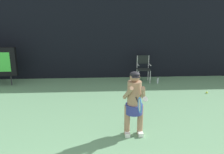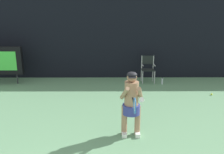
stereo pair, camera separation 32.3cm
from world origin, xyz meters
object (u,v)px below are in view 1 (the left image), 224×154
(tennis_racket, at_px, (140,105))
(tennis_ball_loose, at_px, (207,92))
(tennis_player, at_px, (134,101))
(water_bottle, at_px, (158,80))
(umpire_chair, at_px, (143,67))

(tennis_racket, height_order, tennis_ball_loose, tennis_racket)
(tennis_player, relative_size, tennis_ball_loose, 21.81)
(tennis_racket, relative_size, tennis_ball_loose, 8.85)
(water_bottle, xyz_separation_m, tennis_racket, (-1.60, -4.64, 0.84))
(tennis_ball_loose, bearing_deg, water_bottle, 136.76)
(water_bottle, height_order, tennis_player, tennis_player)
(umpire_chair, relative_size, tennis_ball_loose, 15.88)
(tennis_player, xyz_separation_m, tennis_ball_loose, (3.03, 2.70, -0.78))
(water_bottle, distance_m, tennis_racket, 4.98)
(umpire_chair, relative_size, tennis_racket, 1.79)
(tennis_player, bearing_deg, tennis_racket, -89.61)
(water_bottle, relative_size, tennis_ball_loose, 3.90)
(umpire_chair, distance_m, tennis_racket, 5.07)
(umpire_chair, bearing_deg, tennis_racket, -102.05)
(tennis_player, xyz_separation_m, tennis_racket, (0.00, -0.61, 0.16))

